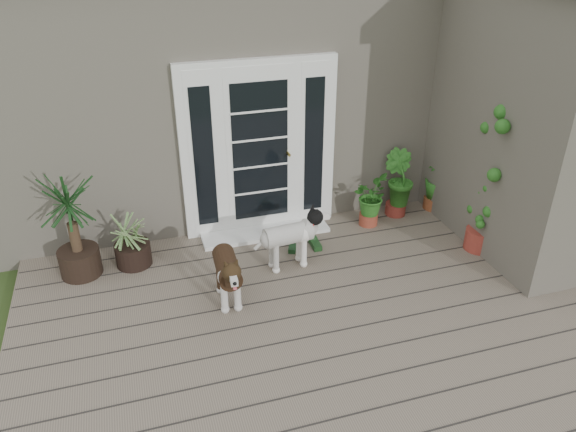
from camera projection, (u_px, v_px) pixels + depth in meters
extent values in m
cube|color=#6B5B4C|center=(338.00, 335.00, 5.38)|extent=(6.20, 4.60, 0.12)
cube|color=#665E54|center=(237.00, 76.00, 8.22)|extent=(7.40, 4.00, 3.10)
cube|color=#665E54|center=(544.00, 124.00, 6.33)|extent=(1.60, 2.40, 3.10)
cube|color=white|center=(259.00, 149.00, 6.62)|extent=(1.90, 0.14, 2.15)
cube|color=white|center=(265.00, 232.00, 6.96)|extent=(1.60, 0.40, 0.05)
imported|color=#18561B|center=(369.00, 204.00, 7.05)|extent=(0.64, 0.64, 0.60)
imported|color=#1D5618|center=(397.00, 191.00, 7.27)|extent=(0.61, 0.61, 0.67)
imported|color=#215F1B|center=(437.00, 187.00, 7.44)|extent=(0.43, 0.43, 0.64)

